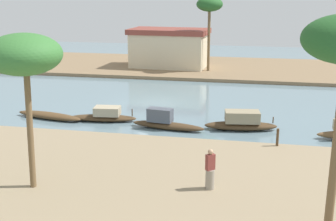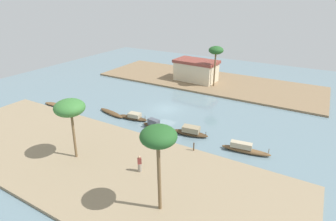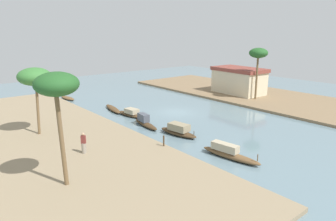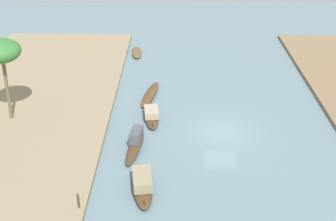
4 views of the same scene
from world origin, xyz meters
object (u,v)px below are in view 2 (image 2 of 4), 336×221
sampan_with_red_awning (111,113)px  sampan_with_tall_canopy (54,104)px  person_on_near_bank (140,165)px  palm_tree_right_tall (216,51)px  sampan_near_left_bank (191,132)px  sampan_open_hull (156,126)px  sampan_downstream_large (133,117)px  palm_tree_left_near (70,108)px  palm_tree_left_far (159,138)px  riverside_building (196,70)px  mooring_post (194,147)px  sampan_midstream (244,149)px

sampan_with_red_awning → sampan_with_tall_canopy: sampan_with_red_awning is taller
person_on_near_bank → palm_tree_right_tall: palm_tree_right_tall is taller
sampan_with_red_awning → person_on_near_bank: bearing=-26.8°
palm_tree_right_tall → sampan_near_left_bank: bearing=-77.2°
sampan_with_tall_canopy → sampan_open_hull: 18.32m
person_on_near_bank → palm_tree_right_tall: bearing=-126.4°
sampan_downstream_large → palm_tree_left_near: (0.70, -10.90, 5.52)m
sampan_downstream_large → sampan_open_hull: bearing=-18.6°
sampan_with_tall_canopy → palm_tree_left_far: bearing=-28.4°
sampan_open_hull → palm_tree_right_tall: size_ratio=0.64×
person_on_near_bank → riverside_building: size_ratio=0.21×
sampan_open_hull → mooring_post: sampan_open_hull is taller
riverside_building → sampan_near_left_bank: bearing=-63.6°
sampan_downstream_large → palm_tree_left_far: palm_tree_left_far is taller
sampan_midstream → sampan_near_left_bank: size_ratio=1.18×
palm_tree_right_tall → sampan_with_red_awning: bearing=-114.4°
sampan_with_tall_canopy → sampan_midstream: bearing=-3.3°
sampan_open_hull → palm_tree_left_far: (8.04, -12.05, 6.40)m
sampan_open_hull → riverside_building: 21.62m
sampan_near_left_bank → riverside_building: size_ratio=0.54×
sampan_midstream → mooring_post: bearing=-156.0°
palm_tree_left_far → person_on_near_bank: bearing=142.7°
palm_tree_left_near → sampan_downstream_large: bearing=93.7°
sampan_with_red_awning → mooring_post: bearing=-1.2°
sampan_with_red_awning → mooring_post: 15.23m
sampan_near_left_bank → palm_tree_left_far: 14.73m
sampan_midstream → mooring_post: size_ratio=5.66×
palm_tree_left_near → palm_tree_right_tall: bearing=82.2°
sampan_open_hull → riverside_building: size_ratio=0.56×
sampan_open_hull → sampan_downstream_large: bearing=175.6°
sampan_with_red_awning → sampan_with_tall_canopy: (-10.14, -1.99, -0.02)m
palm_tree_left_near → riverside_building: palm_tree_left_near is taller
person_on_near_bank → palm_tree_left_far: size_ratio=0.24×
sampan_near_left_bank → sampan_with_tall_canopy: bearing=177.3°
mooring_post → riverside_building: size_ratio=0.11×
sampan_open_hull → palm_tree_left_far: size_ratio=0.64×
mooring_post → palm_tree_left_far: size_ratio=0.13×
mooring_post → palm_tree_left_near: size_ratio=0.15×
sampan_with_tall_canopy → palm_tree_left_near: size_ratio=0.55×
riverside_building → sampan_with_tall_canopy: bearing=-118.9°
mooring_post → sampan_near_left_bank: bearing=120.3°
sampan_with_tall_canopy → palm_tree_left_far: size_ratio=0.48×
sampan_with_tall_canopy → palm_tree_right_tall: palm_tree_right_tall is taller
sampan_near_left_bank → riverside_building: (-8.67, 20.37, 1.91)m
sampan_open_hull → sampan_with_red_awning: bearing=-176.8°
riverside_building → person_on_near_bank: bearing=-72.0°
palm_tree_left_far → sampan_near_left_bank: bearing=104.8°
palm_tree_left_near → palm_tree_right_tall: 29.76m
sampan_downstream_large → palm_tree_left_far: 19.05m
sampan_with_tall_canopy → mooring_post: 25.02m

